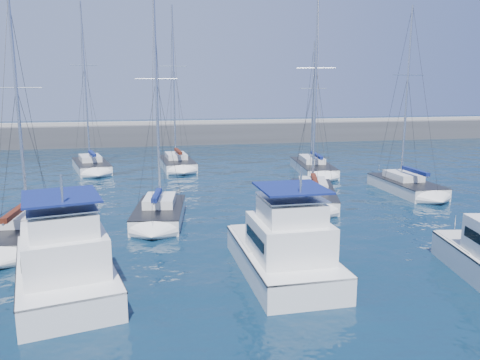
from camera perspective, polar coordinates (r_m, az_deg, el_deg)
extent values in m
plane|color=black|center=(22.03, -1.38, -11.24)|extent=(220.00, 220.00, 0.00)
cube|color=#424244|center=(72.50, -9.08, 5.17)|extent=(160.00, 6.00, 4.00)
cube|color=gray|center=(72.30, -9.13, 6.90)|extent=(160.00, 1.20, 0.50)
cube|color=silver|center=(21.82, -20.53, -11.08)|extent=(5.40, 9.22, 1.60)
cube|color=#262628|center=(21.56, -20.67, -9.23)|extent=(5.48, 9.24, 0.08)
cube|color=silver|center=(20.29, -20.62, -7.96)|extent=(3.88, 4.57, 1.60)
cube|color=black|center=(20.26, -20.64, -7.74)|extent=(3.77, 3.80, 0.45)
cube|color=silver|center=(19.74, -20.83, -4.70)|extent=(3.02, 3.27, 0.90)
cube|color=navy|center=(19.50, -21.03, -1.87)|extent=(3.41, 3.73, 0.08)
cube|color=silver|center=(22.02, 5.12, -10.18)|extent=(3.65, 7.90, 1.60)
cube|color=#262628|center=(21.75, 5.15, -8.34)|extent=(3.72, 7.90, 0.08)
cube|color=silver|center=(20.62, 6.00, -6.98)|extent=(3.08, 3.67, 1.60)
cube|color=black|center=(20.59, 6.01, -6.76)|extent=(3.14, 2.94, 0.45)
cube|color=silver|center=(20.08, 6.26, -3.76)|extent=(2.46, 2.57, 0.90)
cube|color=navy|center=(19.85, 6.32, -0.96)|extent=(2.77, 2.94, 0.08)
cube|color=silver|center=(28.90, -24.73, -6.16)|extent=(3.62, 7.66, 1.30)
cube|color=#262628|center=(28.73, -24.83, -4.96)|extent=(3.68, 7.66, 0.06)
cube|color=silver|center=(29.08, -24.61, -4.10)|extent=(2.22, 3.40, 0.55)
cylinder|color=silver|center=(28.47, -25.43, 7.79)|extent=(0.18, 0.18, 11.60)
cylinder|color=silver|center=(27.49, -25.67, -3.85)|extent=(0.44, 3.71, 0.12)
cube|color=#42170D|center=(27.37, -25.76, -3.60)|extent=(0.63, 3.36, 0.28)
cube|color=silver|center=(30.49, -9.78, -4.40)|extent=(3.85, 7.01, 1.30)
cube|color=#262628|center=(30.33, -9.82, -3.25)|extent=(3.91, 7.02, 0.06)
cube|color=silver|center=(30.66, -9.76, -2.48)|extent=(2.30, 3.16, 0.55)
cylinder|color=silver|center=(30.07, -10.11, 9.67)|extent=(0.18, 0.18, 12.50)
cylinder|color=silver|center=(29.16, -10.08, -2.08)|extent=(0.61, 3.31, 0.12)
cube|color=navy|center=(29.03, -10.11, -1.84)|extent=(0.79, 3.02, 0.28)
cube|color=silver|center=(35.52, 8.86, -2.15)|extent=(5.45, 8.83, 1.30)
cube|color=#262628|center=(35.38, 8.89, -1.16)|extent=(5.51, 8.85, 0.06)
cube|color=silver|center=(35.82, 8.86, -0.48)|extent=(3.01, 4.06, 0.55)
cylinder|color=silver|center=(35.41, 9.19, 11.07)|extent=(0.18, 0.18, 13.95)
cylinder|color=silver|center=(33.99, 9.06, -0.17)|extent=(1.36, 3.98, 0.12)
cube|color=#42170D|center=(33.86, 9.07, 0.05)|extent=(1.46, 3.66, 0.28)
cube|color=silver|center=(40.73, 19.53, -0.95)|extent=(3.06, 7.64, 1.30)
cube|color=#262628|center=(40.61, 19.59, -0.08)|extent=(3.12, 7.64, 0.06)
cube|color=silver|center=(40.95, 19.27, 0.48)|extent=(1.98, 3.35, 0.55)
cylinder|color=silver|center=(40.57, 19.69, 10.10)|extent=(0.18, 0.18, 13.29)
cylinder|color=silver|center=(39.50, 20.52, 0.84)|extent=(0.15, 3.81, 0.12)
cube|color=navy|center=(39.40, 20.61, 1.03)|extent=(0.38, 3.43, 0.28)
cube|color=silver|center=(50.65, -17.67, 1.44)|extent=(4.64, 8.27, 1.30)
cube|color=#262628|center=(50.56, -17.71, 2.14)|extent=(4.70, 8.29, 0.06)
cube|color=silver|center=(50.99, -17.80, 2.57)|extent=(2.65, 3.76, 0.55)
cylinder|color=silver|center=(50.78, -18.38, 11.41)|extent=(0.18, 0.18, 15.31)
cylinder|color=silver|center=(49.28, -17.59, 2.95)|extent=(0.98, 3.83, 0.12)
cube|color=navy|center=(49.17, -17.59, 3.11)|extent=(1.11, 3.50, 0.28)
cube|color=silver|center=(50.34, -7.70, 1.81)|extent=(3.57, 7.95, 1.30)
cube|color=#262628|center=(50.24, -7.72, 2.52)|extent=(3.63, 7.95, 0.06)
cube|color=silver|center=(50.67, -7.81, 2.95)|extent=(2.22, 3.52, 0.55)
cylinder|color=silver|center=(50.46, -8.10, 11.83)|extent=(0.18, 0.18, 15.26)
cylinder|color=silver|center=(48.98, -7.56, 3.33)|extent=(0.36, 3.88, 0.12)
cube|color=#42170D|center=(48.86, -7.55, 3.49)|extent=(0.56, 3.51, 0.28)
cube|color=silver|center=(47.91, 8.86, 1.30)|extent=(4.19, 9.27, 1.30)
cube|color=#262628|center=(47.81, 8.88, 2.04)|extent=(4.25, 9.28, 0.06)
cube|color=silver|center=(48.29, 8.75, 2.52)|extent=(2.47, 4.14, 0.55)
cylinder|color=silver|center=(48.11, 8.87, 9.60)|extent=(0.18, 0.18, 11.49)
cylinder|color=silver|center=(46.39, 9.29, 2.84)|extent=(0.73, 4.45, 0.12)
cube|color=navy|center=(46.27, 9.32, 3.01)|extent=(0.90, 4.04, 0.28)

